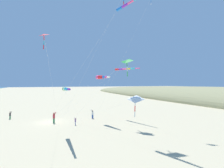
% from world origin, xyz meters
% --- Properties ---
extents(ground_plane, '(600.00, 600.00, 0.00)m').
position_xyz_m(ground_plane, '(0.00, 0.00, 0.00)').
color(ground_plane, '#C6B58C').
extents(person_adult_flyer, '(0.58, 0.60, 1.68)m').
position_xyz_m(person_adult_flyer, '(7.37, -0.03, 0.92)').
color(person_adult_flyer, '#335199').
rests_on(person_adult_flyer, ground_plane).
extents(person_child_green_jacket, '(0.31, 0.38, 1.17)m').
position_xyz_m(person_child_green_jacket, '(3.37, -3.74, 0.64)').
color(person_child_green_jacket, '#335199').
rests_on(person_child_green_jacket, ground_plane).
extents(person_child_grey_jacket, '(0.62, 0.66, 1.85)m').
position_xyz_m(person_child_grey_jacket, '(0.39, -0.93, 1.01)').
color(person_child_grey_jacket, '#3D7F51').
rests_on(person_child_grey_jacket, ground_plane).
extents(person_bystander_far, '(0.46, 0.51, 1.41)m').
position_xyz_m(person_bystander_far, '(-6.72, 5.61, 0.77)').
color(person_bystander_far, '#3D7F51').
rests_on(person_bystander_far, ground_plane).
extents(kite_delta_striped_overhead, '(3.20, 11.14, 11.29)m').
position_xyz_m(kite_delta_striped_overhead, '(-1.63, -13.63, 11.00)').
color(kite_delta_striped_overhead, red).
rests_on(kite_delta_striped_overhead, ground_plane).
extents(kite_windsock_green_low_center, '(4.11, 10.16, 6.13)m').
position_xyz_m(kite_windsock_green_low_center, '(1.03, -9.11, 5.91)').
color(kite_windsock_green_low_center, green).
rests_on(kite_windsock_green_low_center, ground_plane).
extents(kite_delta_small_distant, '(8.93, 6.30, 10.57)m').
position_xyz_m(kite_delta_small_distant, '(10.69, -7.25, 10.06)').
color(kite_delta_small_distant, green).
rests_on(kite_delta_small_distant, ground_plane).
extents(kite_windsock_red_high_left, '(9.00, 6.87, 8.05)m').
position_xyz_m(kite_windsock_red_high_left, '(8.00, -3.13, 7.68)').
color(kite_windsock_red_high_left, '#EF4C93').
rests_on(kite_windsock_red_high_left, ground_plane).
extents(kite_windsock_long_streamer_left, '(12.30, 8.62, 9.65)m').
position_xyz_m(kite_windsock_long_streamer_left, '(13.05, -1.69, 9.37)').
color(kite_windsock_long_streamer_left, red).
rests_on(kite_windsock_long_streamer_left, ground_plane).
extents(kite_windsock_magenta_far_left, '(10.67, 14.38, 17.72)m').
position_xyz_m(kite_windsock_magenta_far_left, '(8.94, -10.36, 17.33)').
color(kite_windsock_magenta_far_left, blue).
rests_on(kite_windsock_magenta_far_left, ground_plane).
extents(kite_delta_yellow_midlevel, '(5.55, 13.31, 4.87)m').
position_xyz_m(kite_delta_yellow_midlevel, '(10.70, -9.86, 4.29)').
color(kite_delta_yellow_midlevel, white).
rests_on(kite_delta_yellow_midlevel, ground_plane).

